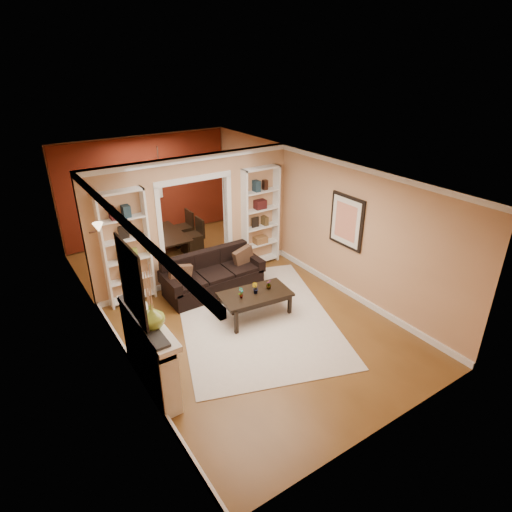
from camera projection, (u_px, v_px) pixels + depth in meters
floor at (225, 300)px, 8.66m from camera, size 8.00×8.00×0.00m
ceiling at (220, 168)px, 7.50m from camera, size 8.00×8.00×0.00m
wall_back at (147, 188)px, 11.09m from camera, size 8.00×0.00×8.00m
wall_front at (389, 349)px, 5.08m from camera, size 8.00×0.00×8.00m
wall_left at (103, 269)px, 6.96m from camera, size 0.00×8.00×8.00m
wall_right at (314, 216)px, 9.20m from camera, size 0.00×8.00×8.00m
partition_wall at (195, 220)px, 8.98m from camera, size 4.50×0.15×2.70m
red_back_panel at (147, 190)px, 11.08m from camera, size 4.44×0.04×2.64m
dining_window at (147, 181)px, 10.95m from camera, size 0.78×0.03×0.98m
area_rug at (255, 317)px, 8.10m from camera, size 3.83×4.51×0.01m
sofa at (213, 274)px, 8.82m from camera, size 2.07×0.89×0.81m
pillow_left at (180, 274)px, 8.35m from camera, size 0.45×0.14×0.45m
pillow_right at (243, 256)px, 9.08m from camera, size 0.46×0.18×0.45m
coffee_table at (255, 305)px, 8.04m from camera, size 1.38×0.86×0.50m
plant_left at (241, 293)px, 7.74m from camera, size 0.14×0.12×0.21m
plant_center at (255, 288)px, 7.89m from camera, size 0.12×0.14×0.21m
plant_right at (269, 284)px, 8.05m from camera, size 0.14×0.14×0.18m
bookshelf_left at (126, 248)px, 8.17m from camera, size 0.90×0.30×2.30m
bookshelf_right at (260, 217)px, 9.71m from camera, size 0.90×0.30×2.30m
fireplace at (151, 352)px, 6.24m from camera, size 0.32×1.70×1.16m
vase at (152, 316)px, 5.73m from camera, size 0.45×0.45×0.36m
mirror at (131, 282)px, 5.65m from camera, size 0.03×0.95×1.10m
wall_sconce at (95, 230)px, 7.21m from camera, size 0.18×0.18×0.22m
framed_art at (346, 222)px, 8.35m from camera, size 0.04×0.85×1.05m
dining_table at (167, 243)px, 10.56m from camera, size 1.53×0.86×0.54m
dining_chair_nw at (149, 248)px, 10.01m from camera, size 0.47×0.47×0.77m
dining_chair_ne at (192, 236)px, 10.54m from camera, size 0.58×0.58×0.89m
dining_chair_sw at (140, 238)px, 10.45m from camera, size 0.45×0.45×0.85m
dining_chair_se at (181, 228)px, 10.98m from camera, size 0.46×0.46×0.91m
chandelier at (164, 173)px, 9.82m from camera, size 0.50×0.50×0.30m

